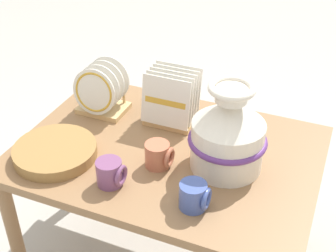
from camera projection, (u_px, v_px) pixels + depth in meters
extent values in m
cube|color=olive|center=(168.00, 153.00, 1.80)|extent=(1.14, 0.81, 0.03)
cylinder|color=olive|center=(14.00, 233.00, 1.86)|extent=(0.06, 0.06, 0.57)
cylinder|color=olive|center=(102.00, 138.00, 2.40)|extent=(0.06, 0.06, 0.57)
cylinder|color=olive|center=(306.00, 190.00, 2.07)|extent=(0.06, 0.06, 0.57)
cylinder|color=silver|center=(227.00, 145.00, 1.66)|extent=(0.26, 0.26, 0.18)
cone|color=silver|center=(230.00, 112.00, 1.58)|extent=(0.26, 0.26, 0.09)
cylinder|color=silver|center=(231.00, 95.00, 1.55)|extent=(0.11, 0.11, 0.05)
torus|color=silver|center=(232.00, 88.00, 1.53)|extent=(0.16, 0.16, 0.02)
torus|color=#60337A|center=(227.00, 140.00, 1.65)|extent=(0.28, 0.28, 0.02)
cube|color=tan|center=(104.00, 108.00, 2.02)|extent=(0.20, 0.15, 0.02)
cylinder|color=tan|center=(95.00, 89.00, 2.06)|extent=(0.01, 0.01, 0.08)
cylinder|color=tan|center=(124.00, 95.00, 2.02)|extent=(0.01, 0.01, 0.08)
cylinder|color=silver|center=(94.00, 92.00, 1.91)|extent=(0.20, 0.04, 0.19)
torus|color=gold|center=(94.00, 92.00, 1.91)|extent=(0.17, 0.04, 0.17)
cylinder|color=silver|center=(99.00, 88.00, 1.94)|extent=(0.20, 0.04, 0.19)
cylinder|color=silver|center=(104.00, 83.00, 1.98)|extent=(0.20, 0.04, 0.19)
cylinder|color=silver|center=(109.00, 79.00, 2.01)|extent=(0.20, 0.04, 0.19)
cube|color=tan|center=(171.00, 119.00, 1.95)|extent=(0.20, 0.15, 0.02)
cylinder|color=tan|center=(161.00, 99.00, 1.99)|extent=(0.01, 0.01, 0.08)
cylinder|color=tan|center=(192.00, 105.00, 1.95)|extent=(0.01, 0.01, 0.08)
cube|color=silver|center=(165.00, 102.00, 1.84)|extent=(0.20, 0.04, 0.20)
cube|color=silver|center=(169.00, 99.00, 1.86)|extent=(0.20, 0.04, 0.20)
cube|color=silver|center=(172.00, 95.00, 1.89)|extent=(0.20, 0.04, 0.20)
cube|color=silver|center=(174.00, 91.00, 1.91)|extent=(0.20, 0.04, 0.20)
cube|color=silver|center=(177.00, 88.00, 1.94)|extent=(0.20, 0.04, 0.20)
cube|color=gold|center=(165.00, 102.00, 1.84)|extent=(0.17, 0.01, 0.02)
cylinder|color=olive|center=(56.00, 155.00, 1.75)|extent=(0.31, 0.31, 0.01)
cylinder|color=olive|center=(56.00, 154.00, 1.75)|extent=(0.31, 0.31, 0.01)
cylinder|color=olive|center=(55.00, 152.00, 1.74)|extent=(0.31, 0.31, 0.01)
cylinder|color=olive|center=(55.00, 150.00, 1.74)|extent=(0.31, 0.31, 0.01)
cylinder|color=olive|center=(55.00, 148.00, 1.73)|extent=(0.31, 0.31, 0.01)
cylinder|color=#42569E|center=(193.00, 196.00, 1.51)|extent=(0.09, 0.09, 0.09)
torus|color=#42569E|center=(206.00, 199.00, 1.49)|extent=(0.02, 0.08, 0.08)
cylinder|color=#B76647|center=(158.00, 155.00, 1.69)|extent=(0.09, 0.09, 0.09)
torus|color=#B76647|center=(169.00, 158.00, 1.67)|extent=(0.02, 0.08, 0.08)
cylinder|color=#7A4770|center=(109.00, 173.00, 1.60)|extent=(0.09, 0.09, 0.09)
torus|color=#7A4770|center=(121.00, 176.00, 1.59)|extent=(0.02, 0.08, 0.08)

